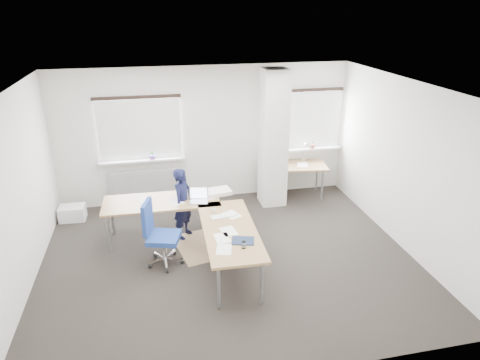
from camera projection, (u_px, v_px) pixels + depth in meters
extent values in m
plane|color=black|center=(228.00, 259.00, 7.06)|extent=(6.00, 6.00, 0.00)
cube|color=beige|center=(205.00, 135.00, 8.78)|extent=(6.00, 0.04, 2.80)
cube|color=beige|center=(274.00, 275.00, 4.27)|extent=(6.00, 0.04, 2.80)
cube|color=beige|center=(16.00, 198.00, 5.94)|extent=(0.04, 5.00, 2.80)
cube|color=beige|center=(405.00, 166.00, 7.11)|extent=(0.04, 5.00, 2.80)
cube|color=white|center=(226.00, 88.00, 5.99)|extent=(6.00, 5.00, 0.04)
cube|color=beige|center=(273.00, 139.00, 8.54)|extent=(0.50, 0.50, 2.78)
cube|color=white|center=(140.00, 129.00, 8.42)|extent=(1.60, 0.04, 1.20)
cube|color=white|center=(140.00, 130.00, 8.39)|extent=(1.60, 0.02, 1.20)
cube|color=white|center=(142.00, 160.00, 8.60)|extent=(1.70, 0.20, 0.04)
cube|color=white|center=(312.00, 120.00, 9.12)|extent=(1.20, 0.04, 1.20)
cube|color=white|center=(313.00, 120.00, 9.09)|extent=(1.20, 0.02, 1.20)
cube|color=white|center=(311.00, 148.00, 9.30)|extent=(1.30, 0.20, 0.04)
cube|color=silver|center=(145.00, 184.00, 8.82)|extent=(1.40, 0.10, 0.60)
cylinder|color=#704190|center=(152.00, 157.00, 8.60)|extent=(0.12, 0.12, 0.08)
imported|color=#255C26|center=(152.00, 155.00, 8.58)|extent=(0.09, 0.06, 0.17)
cylinder|color=brown|center=(312.00, 146.00, 9.26)|extent=(0.12, 0.12, 0.08)
imported|color=#255C26|center=(312.00, 144.00, 9.24)|extent=(0.09, 0.07, 0.17)
cube|color=#957451|center=(214.00, 243.00, 7.52)|extent=(1.47, 1.32, 0.01)
cube|color=white|center=(73.00, 213.00, 8.28)|extent=(0.49, 0.36, 0.29)
cube|color=olive|center=(162.00, 202.00, 7.43)|extent=(2.02, 0.85, 0.04)
cube|color=olive|center=(230.00, 230.00, 6.51)|extent=(0.85, 2.02, 0.04)
cylinder|color=#999A9F|center=(109.00, 233.00, 7.14)|extent=(0.05, 0.05, 0.69)
cylinder|color=#999A9F|center=(112.00, 217.00, 7.69)|extent=(0.05, 0.05, 0.69)
cylinder|color=#999A9F|center=(211.00, 209.00, 7.99)|extent=(0.05, 0.05, 0.69)
cylinder|color=#999A9F|center=(219.00, 288.00, 5.78)|extent=(0.05, 0.05, 0.69)
cylinder|color=#999A9F|center=(262.00, 283.00, 5.88)|extent=(0.05, 0.05, 0.69)
cylinder|color=#999A9F|center=(238.00, 222.00, 7.52)|extent=(0.05, 0.05, 0.69)
cube|color=#B7B7BC|center=(198.00, 201.00, 7.38)|extent=(0.37, 0.29, 0.01)
cube|color=#B7B7BC|center=(199.00, 193.00, 7.44)|extent=(0.33, 0.11, 0.22)
cube|color=silver|center=(199.00, 193.00, 7.44)|extent=(0.29, 0.09, 0.19)
cube|color=white|center=(224.00, 216.00, 6.87)|extent=(0.46, 0.21, 0.02)
cube|color=#15213C|center=(243.00, 241.00, 6.16)|extent=(0.37, 0.32, 0.01)
cube|color=white|center=(218.00, 192.00, 7.69)|extent=(0.50, 0.39, 0.07)
imported|color=white|center=(214.00, 211.00, 7.00)|extent=(0.08, 0.08, 0.07)
cylinder|color=silver|center=(244.00, 245.00, 5.97)|extent=(0.07, 0.07, 0.10)
cube|color=olive|center=(293.00, 166.00, 9.08)|extent=(1.49, 0.91, 0.04)
cylinder|color=#999A9F|center=(266.00, 187.00, 8.96)|extent=(0.05, 0.05, 0.69)
cylinder|color=#999A9F|center=(322.00, 185.00, 9.02)|extent=(0.05, 0.05, 0.69)
cylinder|color=#999A9F|center=(263.00, 178.00, 9.42)|extent=(0.05, 0.05, 0.69)
cylinder|color=#999A9F|center=(317.00, 176.00, 9.48)|extent=(0.05, 0.05, 0.69)
cube|color=#B7B7BC|center=(280.00, 162.00, 9.19)|extent=(0.35, 0.26, 0.01)
cube|color=#B7B7BC|center=(279.00, 156.00, 9.25)|extent=(0.33, 0.07, 0.22)
cube|color=silver|center=(279.00, 156.00, 9.25)|extent=(0.29, 0.05, 0.19)
cylinder|color=silver|center=(304.00, 160.00, 9.33)|extent=(0.10, 0.10, 0.02)
cylinder|color=silver|center=(304.00, 151.00, 9.26)|extent=(0.02, 0.16, 0.38)
cylinder|color=silver|center=(307.00, 143.00, 9.07)|extent=(0.02, 0.29, 0.13)
cone|color=silver|center=(309.00, 146.00, 8.95)|extent=(0.14, 0.16, 0.17)
cube|color=navy|center=(164.00, 238.00, 6.75)|extent=(0.60, 0.60, 0.08)
cube|color=navy|center=(147.00, 217.00, 6.63)|extent=(0.18, 0.42, 0.52)
cylinder|color=silver|center=(165.00, 248.00, 6.82)|extent=(0.06, 0.06, 0.35)
cylinder|color=black|center=(182.00, 262.00, 6.90)|extent=(0.07, 0.05, 0.06)
cylinder|color=black|center=(174.00, 253.00, 7.15)|extent=(0.06, 0.07, 0.06)
cylinder|color=black|center=(155.00, 256.00, 7.08)|extent=(0.06, 0.07, 0.06)
cylinder|color=black|center=(150.00, 267.00, 6.78)|extent=(0.07, 0.05, 0.06)
cylinder|color=black|center=(167.00, 271.00, 6.67)|extent=(0.03, 0.06, 0.06)
imported|color=black|center=(183.00, 203.00, 7.51)|extent=(0.52, 0.57, 1.30)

